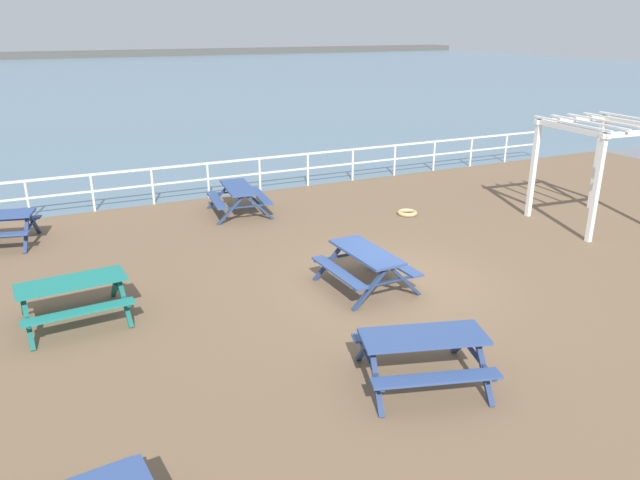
{
  "coord_description": "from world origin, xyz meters",
  "views": [
    {
      "loc": [
        -6.09,
        -9.47,
        4.96
      ],
      "look_at": [
        -1.18,
        0.89,
        0.8
      ],
      "focal_mm": 33.54,
      "sensor_mm": 36.0,
      "label": 1
    }
  ],
  "objects": [
    {
      "name": "seaward_railing",
      "position": [
        0.0,
        7.75,
        0.74
      ],
      "size": [
        23.07,
        0.07,
        1.08
      ],
      "color": "white",
      "rests_on": "ground"
    },
    {
      "name": "distant_shoreline",
      "position": [
        0.0,
        95.75,
        0.0
      ],
      "size": [
        142.0,
        6.0,
        1.8
      ],
      "primitive_type": "cube",
      "color": "#4C4C47",
      "rests_on": "ground"
    },
    {
      "name": "picnic_table_mid_centre",
      "position": [
        -5.93,
        0.93,
        0.58
      ],
      "size": [
        1.91,
        1.67,
        0.8
      ],
      "rotation": [
        0.0,
        0.0,
        0.08
      ],
      "color": "#1E7A70",
      "rests_on": "ground"
    },
    {
      "name": "picnic_table_far_right",
      "position": [
        -0.6,
        -0.0,
        0.58
      ],
      "size": [
        1.61,
        1.86,
        0.8
      ],
      "rotation": [
        0.0,
        0.0,
        1.61
      ],
      "color": "#334C84",
      "rests_on": "ground"
    },
    {
      "name": "rope_coil",
      "position": [
        2.83,
        3.71,
        0.06
      ],
      "size": [
        0.55,
        0.55,
        0.11
      ],
      "primitive_type": "torus",
      "color": "tan",
      "rests_on": "ground"
    },
    {
      "name": "ground_plane",
      "position": [
        0.0,
        0.0,
        -0.1
      ],
      "size": [
        30.0,
        24.0,
        0.2
      ],
      "primitive_type": "cube",
      "color": "brown"
    },
    {
      "name": "picnic_table_near_left",
      "position": [
        -1.51,
        -3.28,
        0.58
      ],
      "size": [
        2.16,
        1.95,
        0.8
      ],
      "rotation": [
        0.0,
        0.0,
        -0.29
      ],
      "color": "#334C84",
      "rests_on": "ground"
    },
    {
      "name": "lattice_pergola",
      "position": [
        6.78,
        1.04,
        2.0
      ],
      "size": [
        2.6,
        2.72,
        2.7
      ],
      "rotation": [
        0.0,
        0.0,
        -0.07
      ],
      "color": "white",
      "rests_on": "ground"
    },
    {
      "name": "sea_band",
      "position": [
        0.0,
        52.75,
        0.0
      ],
      "size": [
        142.0,
        90.0,
        0.01
      ],
      "primitive_type": "cube",
      "color": "slate",
      "rests_on": "ground"
    },
    {
      "name": "picnic_table_seaward",
      "position": [
        -1.33,
        5.79,
        0.58
      ],
      "size": [
        1.7,
        1.94,
        0.8
      ],
      "rotation": [
        0.0,
        0.0,
        1.47
      ],
      "color": "#334C84",
      "rests_on": "ground"
    }
  ]
}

